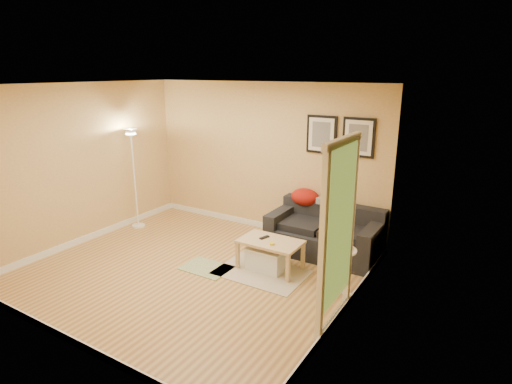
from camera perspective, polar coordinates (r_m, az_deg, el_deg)
floor at (r=6.23m, az=-8.57°, el=-10.46°), size 4.50×4.50×0.00m
ceiling at (r=5.57m, az=-9.72°, el=14.18°), size 4.50×4.50×0.00m
wall_back at (r=7.35m, az=1.02°, el=4.64°), size 4.50×0.00×4.50m
wall_front at (r=4.51m, az=-25.76°, el=-4.58°), size 4.50×0.00×4.50m
wall_left at (r=7.40m, az=-22.56°, el=3.46°), size 0.00×4.00×4.00m
wall_right at (r=4.68m, az=12.44°, el=-2.59°), size 0.00×4.00×4.00m
baseboard_back at (r=7.70m, az=0.94°, el=-4.53°), size 4.50×0.02×0.10m
baseboard_front at (r=5.07m, az=-23.86°, el=-17.90°), size 4.50×0.02×0.10m
baseboard_left at (r=7.74m, az=-21.52°, el=-5.61°), size 0.02×4.00×0.10m
baseboard_right at (r=5.21m, az=11.48°, el=-15.69°), size 0.02×4.00×0.10m
sofa at (r=6.63m, az=9.27°, el=-5.25°), size 1.70×0.90×0.75m
red_throw at (r=6.94m, az=6.69°, el=-0.69°), size 0.48×0.36×0.28m
plaid_throw at (r=6.74m, az=10.23°, el=-1.27°), size 0.45×0.32×0.10m
framed_print_left at (r=6.77m, az=8.91°, el=7.74°), size 0.50×0.04×0.60m
framed_print_right at (r=6.57m, az=13.77°, el=7.21°), size 0.50×0.04×0.60m
area_rug at (r=6.09m, az=0.74°, el=-10.87°), size 1.25×0.85×0.01m
green_runner at (r=6.25m, az=-6.75°, el=-10.20°), size 0.70×0.50×0.01m
coffee_table at (r=6.11m, az=1.95°, el=-8.53°), size 0.93×0.62×0.44m
remote_control at (r=6.10m, az=1.14°, el=-6.19°), size 0.10×0.17×0.02m
tape_roll at (r=5.87m, az=2.20°, el=-7.05°), size 0.07×0.07×0.03m
storage_bin at (r=6.12m, az=1.54°, el=-9.00°), size 0.55×0.40×0.34m
side_table at (r=5.57m, az=11.31°, el=-10.49°), size 0.40×0.40×0.61m
book_stack at (r=5.43m, az=11.64°, el=-7.20°), size 0.26×0.30×0.08m
floor_lamp at (r=7.82m, az=-16.16°, el=1.37°), size 0.24×0.24×1.81m
doorway at (r=4.66m, az=11.04°, el=-6.21°), size 0.12×1.01×2.13m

